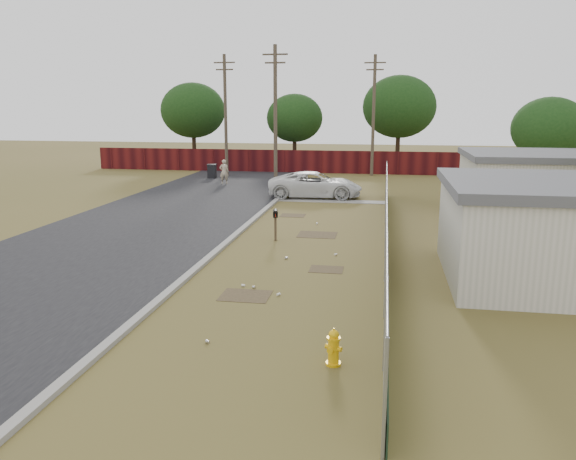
% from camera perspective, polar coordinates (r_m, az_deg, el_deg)
% --- Properties ---
extents(ground, '(120.00, 120.00, 0.00)m').
position_cam_1_polar(ground, '(20.63, 1.18, -2.32)').
color(ground, brown).
rests_on(ground, ground).
extents(street, '(15.10, 60.00, 0.12)m').
position_cam_1_polar(street, '(29.89, -9.38, 2.21)').
color(street, black).
rests_on(street, ground).
extents(chainlink_fence, '(0.10, 27.06, 2.02)m').
position_cam_1_polar(chainlink_fence, '(21.23, 9.96, 0.13)').
color(chainlink_fence, gray).
rests_on(chainlink_fence, ground).
extents(privacy_fence, '(30.00, 0.12, 1.80)m').
position_cam_1_polar(privacy_fence, '(45.82, -1.57, 7.02)').
color(privacy_fence, '#4F1111').
rests_on(privacy_fence, ground).
extents(utility_poles, '(12.60, 8.24, 9.00)m').
position_cam_1_polar(utility_poles, '(40.93, 0.45, 11.70)').
color(utility_poles, brown).
rests_on(utility_poles, ground).
extents(houses, '(9.30, 17.24, 3.10)m').
position_cam_1_polar(houses, '(24.12, 25.87, 2.38)').
color(houses, beige).
rests_on(houses, ground).
extents(horizon_trees, '(33.32, 31.94, 7.78)m').
position_cam_1_polar(horizon_trees, '(43.34, 7.10, 11.56)').
color(horizon_trees, '#2E2115').
rests_on(horizon_trees, ground).
extents(fire_hydrant, '(0.41, 0.41, 0.81)m').
position_cam_1_polar(fire_hydrant, '(11.90, 4.64, -11.85)').
color(fire_hydrant, '#EEB30C').
rests_on(fire_hydrant, ground).
extents(mailbox, '(0.29, 0.55, 1.26)m').
position_cam_1_polar(mailbox, '(22.26, -1.29, 1.41)').
color(mailbox, brown).
rests_on(mailbox, ground).
extents(pickup_truck, '(5.63, 2.93, 1.51)m').
position_cam_1_polar(pickup_truck, '(33.00, 2.78, 4.62)').
color(pickup_truck, silver).
rests_on(pickup_truck, ground).
extents(pedestrian, '(0.71, 0.58, 1.70)m').
position_cam_1_polar(pedestrian, '(38.89, -6.52, 5.89)').
color(pedestrian, '#BEAA8B').
rests_on(pedestrian, ground).
extents(trash_bin, '(0.76, 0.76, 1.03)m').
position_cam_1_polar(trash_bin, '(42.36, -7.73, 5.96)').
color(trash_bin, black).
rests_on(trash_bin, ground).
extents(scattered_litter, '(2.52, 13.56, 0.07)m').
position_cam_1_polar(scattered_litter, '(18.26, -0.66, -4.16)').
color(scattered_litter, white).
rests_on(scattered_litter, ground).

